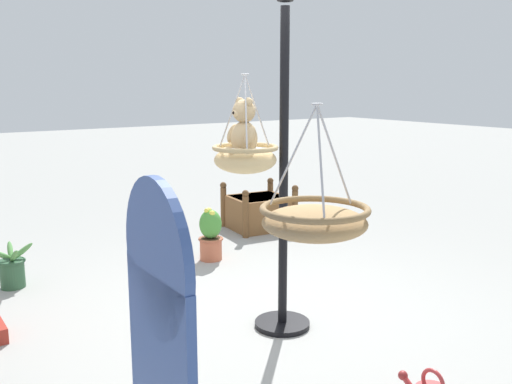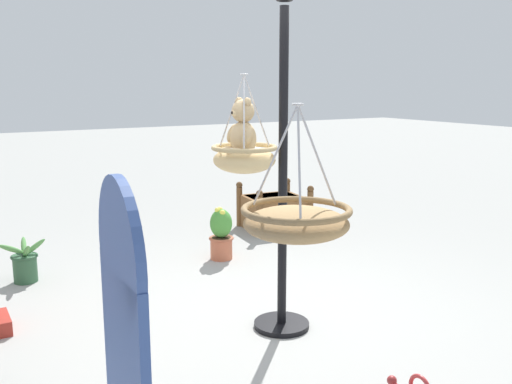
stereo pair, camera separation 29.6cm
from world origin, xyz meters
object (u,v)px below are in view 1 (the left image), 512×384
(hanging_basket_left_high, at_px, (315,220))
(potted_plant_flowering_red, at_px, (211,235))
(display_pole_central, at_px, (283,231))
(wooden_planter_box, at_px, (259,211))
(display_sign_board, at_px, (160,333))
(teddy_bear, at_px, (243,132))
(potted_plant_tall_leafy, at_px, (12,269))
(hanging_basket_with_teddy, at_px, (245,158))

(hanging_basket_left_high, distance_m, potted_plant_flowering_red, 3.32)
(display_pole_central, relative_size, wooden_planter_box, 2.86)
(display_sign_board, bearing_deg, potted_plant_flowering_red, -32.82)
(potted_plant_flowering_red, bearing_deg, teddy_bear, 158.26)
(wooden_planter_box, height_order, potted_plant_tall_leafy, wooden_planter_box)
(teddy_bear, height_order, potted_plant_flowering_red, teddy_bear)
(hanging_basket_with_teddy, bearing_deg, wooden_planter_box, -36.56)
(hanging_basket_left_high, relative_size, display_sign_board, 0.45)
(potted_plant_tall_leafy, relative_size, display_sign_board, 0.29)
(hanging_basket_with_teddy, height_order, display_sign_board, hanging_basket_with_teddy)
(wooden_planter_box, bearing_deg, potted_plant_tall_leafy, 98.97)
(teddy_bear, xyz_separation_m, potted_plant_flowering_red, (1.68, -0.67, -1.28))
(wooden_planter_box, distance_m, potted_plant_flowering_red, 1.46)
(display_pole_central, height_order, potted_plant_tall_leafy, display_pole_central)
(potted_plant_tall_leafy, bearing_deg, hanging_basket_with_teddy, -146.21)
(wooden_planter_box, relative_size, potted_plant_flowering_red, 1.50)
(potted_plant_flowering_red, bearing_deg, hanging_basket_with_teddy, 158.92)
(wooden_planter_box, bearing_deg, display_sign_board, 140.94)
(display_pole_central, xyz_separation_m, hanging_basket_with_teddy, (0.15, 0.25, 0.57))
(hanging_basket_left_high, bearing_deg, potted_plant_flowering_red, -19.77)
(hanging_basket_left_high, distance_m, wooden_planter_box, 4.56)
(hanging_basket_with_teddy, bearing_deg, display_sign_board, 137.28)
(hanging_basket_with_teddy, distance_m, potted_plant_tall_leafy, 2.68)
(display_pole_central, distance_m, wooden_planter_box, 3.15)
(teddy_bear, distance_m, hanging_basket_left_high, 1.42)
(hanging_basket_with_teddy, bearing_deg, teddy_bear, 90.00)
(teddy_bear, height_order, display_sign_board, teddy_bear)
(hanging_basket_left_high, xyz_separation_m, potted_plant_flowering_red, (3.00, -1.08, -0.92))
(hanging_basket_with_teddy, relative_size, teddy_bear, 1.67)
(hanging_basket_with_teddy, bearing_deg, potted_plant_flowering_red, -21.08)
(display_pole_central, xyz_separation_m, display_sign_board, (-1.42, 1.70, 0.14))
(potted_plant_tall_leafy, xyz_separation_m, display_sign_board, (-3.56, 0.11, 0.75))
(display_pole_central, bearing_deg, teddy_bear, 61.14)
(potted_plant_tall_leafy, bearing_deg, display_pole_central, -143.55)
(display_pole_central, bearing_deg, display_sign_board, 129.85)
(teddy_bear, relative_size, wooden_planter_box, 0.50)
(teddy_bear, height_order, potted_plant_tall_leafy, teddy_bear)
(display_pole_central, bearing_deg, potted_plant_flowering_red, -12.27)
(display_pole_central, xyz_separation_m, teddy_bear, (0.15, 0.27, 0.77))
(hanging_basket_with_teddy, distance_m, wooden_planter_box, 3.31)
(wooden_planter_box, xyz_separation_m, display_sign_board, (-4.07, 3.30, 0.69))
(teddy_bear, bearing_deg, hanging_basket_left_high, 162.81)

